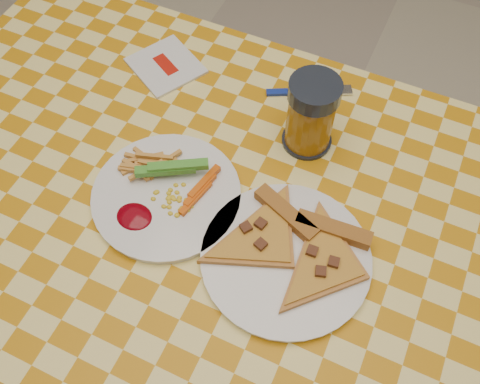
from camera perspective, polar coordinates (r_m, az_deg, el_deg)
name	(u,v)px	position (r m, az deg, el deg)	size (l,w,h in m)	color
ground	(230,364)	(1.55, -1.09, -17.88)	(8.00, 8.00, 0.00)	beige
table	(223,260)	(0.90, -1.79, -7.22)	(1.28, 0.88, 0.76)	silver
plate_left	(167,196)	(0.87, -7.83, -0.44)	(0.24, 0.24, 0.01)	white
plate_right	(286,259)	(0.82, 4.89, -7.09)	(0.25, 0.25, 0.01)	white
fries_veggies	(165,182)	(0.87, -7.97, 1.11)	(0.18, 0.16, 0.04)	gold
pizza_slices	(293,246)	(0.81, 5.70, -5.76)	(0.29, 0.26, 0.02)	#CC7F3E
drink_glass	(311,115)	(0.89, 7.56, 8.13)	(0.09, 0.09, 0.14)	black
napkin	(166,66)	(1.06, -7.93, 13.21)	(0.16, 0.16, 0.01)	silver
fork	(310,91)	(1.02, 7.51, 10.62)	(0.15, 0.09, 0.01)	navy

